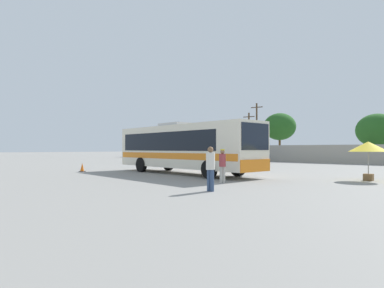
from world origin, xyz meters
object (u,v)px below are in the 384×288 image
at_px(coach_bus_cream_orange, 182,146).
at_px(parked_car_leftmost_grey, 219,156).
at_px(utility_pole_far, 249,135).
at_px(passenger_waiting_on_apron, 210,166).
at_px(traffic_cone_on_apron, 82,167).
at_px(attendant_by_bus_door, 222,164).
at_px(roadside_tree_midright, 377,130).
at_px(parked_car_second_dark_blue, 252,156).
at_px(utility_pole_near, 257,130).
at_px(vendor_umbrella_near_gate_yellow, 368,148).
at_px(roadside_tree_left, 206,136).
at_px(roadside_tree_midleft, 280,127).

xyz_separation_m(coach_bus_cream_orange, parked_car_leftmost_grey, (-12.07, 18.55, -1.08)).
bearing_deg(utility_pole_far, passenger_waiting_on_apron, -58.09).
relative_size(parked_car_leftmost_grey, utility_pole_far, 0.64).
relative_size(parked_car_leftmost_grey, traffic_cone_on_apron, 7.04).
xyz_separation_m(attendant_by_bus_door, roadside_tree_midright, (-1.35, 31.90, 2.99)).
xyz_separation_m(parked_car_leftmost_grey, utility_pole_far, (-0.07, 7.15, 2.96)).
xyz_separation_m(utility_pole_far, roadside_tree_midright, (16.39, 3.54, 0.21)).
xyz_separation_m(coach_bus_cream_orange, traffic_cone_on_apron, (-6.56, -3.81, -1.53)).
distance_m(parked_car_second_dark_blue, roadside_tree_midright, 15.78).
bearing_deg(traffic_cone_on_apron, coach_bus_cream_orange, 30.12).
distance_m(parked_car_second_dark_blue, utility_pole_far, 9.44).
bearing_deg(parked_car_leftmost_grey, utility_pole_near, 78.88).
xyz_separation_m(passenger_waiting_on_apron, utility_pole_near, (-17.98, 31.09, 3.39)).
bearing_deg(vendor_umbrella_near_gate_yellow, parked_car_leftmost_grey, 146.16).
bearing_deg(roadside_tree_midright, attendant_by_bus_door, -87.57).
xyz_separation_m(parked_car_second_dark_blue, traffic_cone_on_apron, (0.27, -22.28, -0.48)).
relative_size(vendor_umbrella_near_gate_yellow, utility_pole_far, 0.29).
height_order(parked_car_second_dark_blue, utility_pole_near, utility_pole_near).
distance_m(coach_bus_cream_orange, roadside_tree_left, 33.17).
height_order(passenger_waiting_on_apron, utility_pole_near, utility_pole_near).
bearing_deg(utility_pole_near, vendor_umbrella_near_gate_yellow, -46.32).
distance_m(parked_car_second_dark_blue, roadside_tree_left, 16.08).
bearing_deg(passenger_waiting_on_apron, vendor_umbrella_near_gate_yellow, 70.60).
height_order(passenger_waiting_on_apron, utility_pole_far, utility_pole_far).
bearing_deg(parked_car_second_dark_blue, roadside_tree_midleft, 100.88).
relative_size(coach_bus_cream_orange, roadside_tree_midleft, 1.72).
bearing_deg(traffic_cone_on_apron, utility_pole_far, 100.69).
xyz_separation_m(utility_pole_near, traffic_cone_on_apron, (4.12, -29.40, -4.07)).
bearing_deg(roadside_tree_left, vendor_umbrella_near_gate_yellow, -35.40).
relative_size(utility_pole_far, roadside_tree_midleft, 1.01).
distance_m(attendant_by_bus_door, traffic_cone_on_apron, 12.24).
xyz_separation_m(parked_car_leftmost_grey, traffic_cone_on_apron, (5.50, -22.36, -0.45)).
bearing_deg(vendor_umbrella_near_gate_yellow, traffic_cone_on_apron, -156.88).
bearing_deg(utility_pole_far, utility_pole_near, -4.47).
xyz_separation_m(parked_car_leftmost_grey, roadside_tree_midleft, (3.21, 10.45, 4.24)).
relative_size(attendant_by_bus_door, passenger_waiting_on_apron, 0.94).
relative_size(parked_car_second_dark_blue, roadside_tree_midleft, 0.59).
distance_m(coach_bus_cream_orange, attendant_by_bus_door, 6.27).
distance_m(attendant_by_bus_door, passenger_waiting_on_apron, 3.31).
bearing_deg(roadside_tree_left, traffic_cone_on_apron, -64.16).
relative_size(attendant_by_bus_door, parked_car_second_dark_blue, 0.40).
relative_size(passenger_waiting_on_apron, roadside_tree_midleft, 0.25).
distance_m(parked_car_leftmost_grey, roadside_tree_midleft, 11.73).
xyz_separation_m(attendant_by_bus_door, parked_car_second_dark_blue, (-12.44, 21.13, -0.16)).
height_order(roadside_tree_midright, traffic_cone_on_apron, roadside_tree_midright).
bearing_deg(utility_pole_near, utility_pole_far, 175.53).
relative_size(coach_bus_cream_orange, roadside_tree_left, 2.11).
bearing_deg(utility_pole_near, parked_car_leftmost_grey, -101.12).
xyz_separation_m(attendant_by_bus_door, roadside_tree_midleft, (-14.46, 31.66, 4.06)).
distance_m(vendor_umbrella_near_gate_yellow, traffic_cone_on_apron, 18.56).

